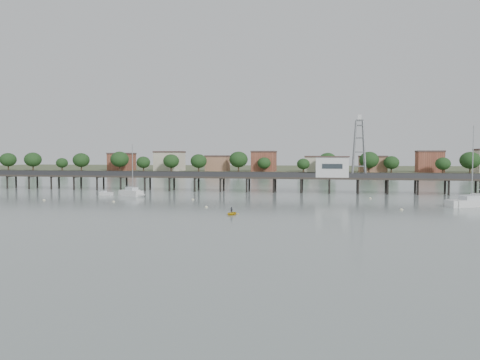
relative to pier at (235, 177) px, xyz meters
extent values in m
plane|color=gray|center=(0.00, -60.00, -3.79)|extent=(500.00, 500.00, 0.00)
cube|color=#2D2823|center=(0.00, 0.00, -0.04)|extent=(150.00, 5.00, 0.50)
cube|color=#333335|center=(0.00, -2.40, 0.76)|extent=(150.00, 0.12, 1.10)
cube|color=#333335|center=(0.00, 2.40, 0.76)|extent=(150.00, 0.12, 1.10)
cylinder|color=black|center=(0.00, -1.90, -1.99)|extent=(0.50, 0.50, 4.40)
cylinder|color=black|center=(0.00, 1.90, -1.99)|extent=(0.50, 0.50, 4.40)
cube|color=silver|center=(25.00, 0.00, 2.71)|extent=(8.00, 5.00, 5.00)
cube|color=#4C3833|center=(25.00, 0.00, 5.36)|extent=(8.40, 5.40, 0.30)
cube|color=slate|center=(31.50, 0.00, 14.36)|extent=(1.80, 1.80, 0.30)
cube|color=silver|center=(31.50, 0.00, 15.11)|extent=(0.90, 0.90, 1.20)
cube|color=silver|center=(49.96, -27.11, -3.32)|extent=(7.75, 5.96, 1.65)
cube|color=silver|center=(49.96, -27.11, -2.14)|extent=(3.93, 3.54, 0.75)
cylinder|color=#A5A8AA|center=(50.41, -26.87, 4.33)|extent=(0.18, 0.18, 13.66)
cylinder|color=#A5A8AA|center=(48.89, -27.68, -1.59)|extent=(3.79, 2.13, 0.12)
cube|color=silver|center=(-20.93, -17.84, -3.32)|extent=(6.17, 4.66, 1.65)
cone|color=silver|center=(-17.72, -19.50, -3.32)|extent=(3.17, 3.11, 2.25)
cube|color=silver|center=(-20.93, -17.84, -2.14)|extent=(3.11, 2.78, 0.75)
cylinder|color=#A5A8AA|center=(-20.58, -18.03, 2.93)|extent=(0.18, 0.18, 10.84)
cylinder|color=#A5A8AA|center=(-21.79, -17.40, -1.59)|extent=(3.05, 1.66, 0.12)
cube|color=silver|center=(-27.62, -17.40, -3.49)|extent=(3.25, 1.75, 0.86)
cube|color=silver|center=(-28.29, -17.29, -2.98)|extent=(1.18, 1.18, 0.51)
imported|color=yellow|center=(9.22, -47.12, -3.79)|extent=(2.07, 0.81, 2.82)
imported|color=black|center=(9.22, -47.12, -3.79)|extent=(0.53, 1.06, 0.24)
ellipsoid|color=beige|center=(-4.10, -24.38, -3.71)|extent=(0.56, 0.56, 0.39)
ellipsoid|color=beige|center=(33.23, -14.21, -3.71)|extent=(0.56, 0.56, 0.39)
ellipsoid|color=beige|center=(36.80, -35.40, -3.71)|extent=(0.56, 0.56, 0.39)
ellipsoid|color=beige|center=(2.53, -37.89, -3.71)|extent=(0.56, 0.56, 0.39)
ellipsoid|color=beige|center=(-18.53, -31.97, -3.71)|extent=(0.56, 0.56, 0.39)
ellipsoid|color=beige|center=(-34.36, -31.81, -3.71)|extent=(0.56, 0.56, 0.39)
cube|color=#475133|center=(0.00, 185.00, -3.29)|extent=(500.00, 170.00, 1.40)
cube|color=brown|center=(-90.00, 123.00, 1.91)|extent=(13.00, 10.50, 9.00)
cube|color=brown|center=(-62.00, 123.00, 1.91)|extent=(13.00, 10.50, 9.00)
cube|color=brown|center=(-35.00, 123.00, 1.91)|extent=(13.00, 10.50, 9.00)
cube|color=brown|center=(-10.00, 123.00, 1.91)|extent=(13.00, 10.50, 9.00)
cube|color=brown|center=(18.00, 123.00, 1.91)|extent=(13.00, 10.50, 9.00)
cube|color=brown|center=(45.00, 123.00, 1.91)|extent=(13.00, 10.50, 9.00)
cube|color=brown|center=(72.00, 123.00, 1.91)|extent=(13.00, 10.50, 9.00)
ellipsoid|color=#183A17|center=(-120.00, 111.00, 2.21)|extent=(8.00, 8.00, 6.80)
ellipsoid|color=#183A17|center=(0.00, 111.00, 2.21)|extent=(8.00, 8.00, 6.80)
camera|label=1|loc=(24.86, -119.71, 5.64)|focal=35.00mm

